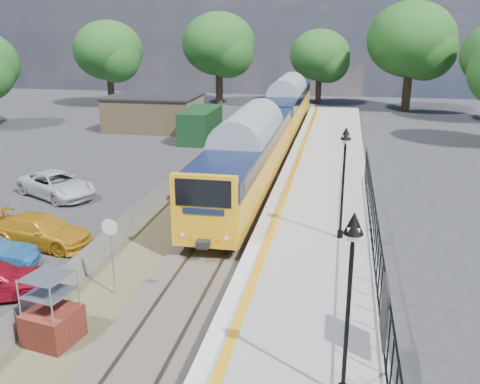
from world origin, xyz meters
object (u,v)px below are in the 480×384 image
(victorian_lamp_south, at_px, (351,264))
(train, at_px, (273,122))
(speed_sign, at_px, (111,244))
(car_yellow, at_px, (41,231))
(victorian_lamp_north, at_px, (345,157))
(car_white, at_px, (57,185))
(brick_plinth, at_px, (51,310))

(victorian_lamp_south, relative_size, train, 0.11)
(speed_sign, bearing_deg, car_yellow, 149.20)
(victorian_lamp_north, height_order, car_yellow, victorian_lamp_north)
(victorian_lamp_south, height_order, car_yellow, victorian_lamp_south)
(speed_sign, xyz_separation_m, car_white, (-7.90, 10.27, -1.31))
(victorian_lamp_north, height_order, brick_plinth, victorian_lamp_north)
(victorian_lamp_south, height_order, speed_sign, victorian_lamp_south)
(victorian_lamp_north, bearing_deg, speed_sign, -147.93)
(brick_plinth, bearing_deg, speed_sign, 78.93)
(victorian_lamp_north, bearing_deg, train, 105.81)
(train, distance_m, car_white, 16.99)
(car_white, bearing_deg, brick_plinth, -124.08)
(train, height_order, brick_plinth, train)
(brick_plinth, distance_m, car_white, 15.23)
(speed_sign, distance_m, car_yellow, 6.37)
(train, bearing_deg, car_yellow, -110.67)
(train, xyz_separation_m, speed_sign, (-2.50, -23.60, -0.33))
(victorian_lamp_north, distance_m, train, 19.55)
(victorian_lamp_north, relative_size, speed_sign, 1.57)
(victorian_lamp_north, xyz_separation_m, speed_sign, (-7.80, -4.89, -2.29))
(victorian_lamp_south, xyz_separation_m, car_white, (-15.90, 15.38, -3.60))
(brick_plinth, height_order, car_yellow, brick_plinth)
(speed_sign, xyz_separation_m, car_yellow, (-5.00, 3.72, -1.33))
(train, height_order, speed_sign, train)
(victorian_lamp_north, height_order, speed_sign, victorian_lamp_north)
(car_white, bearing_deg, victorian_lamp_north, -81.65)
(victorian_lamp_south, relative_size, victorian_lamp_north, 1.00)
(victorian_lamp_north, distance_m, car_white, 16.99)
(brick_plinth, height_order, car_white, brick_plinth)
(speed_sign, relative_size, car_yellow, 0.62)
(victorian_lamp_south, bearing_deg, brick_plinth, 166.78)
(victorian_lamp_north, height_order, car_white, victorian_lamp_north)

